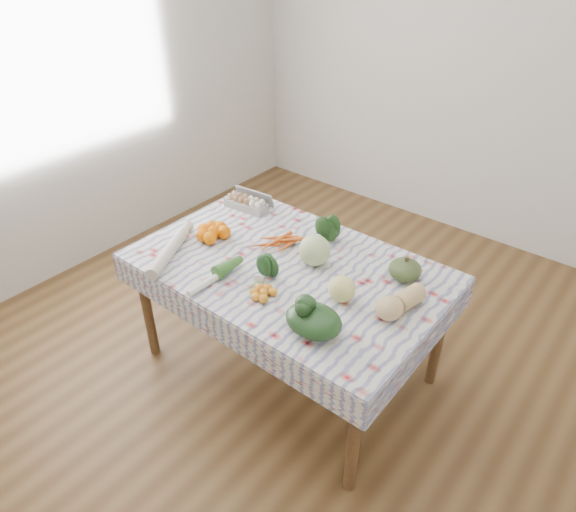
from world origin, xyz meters
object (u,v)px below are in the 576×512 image
object	(u,v)px
dining_table	(288,277)
grapefruit	(342,289)
egg_carton	(246,203)
kabocha_squash	(405,270)
cabbage	(315,250)
butternut_squash	(400,301)

from	to	relation	value
dining_table	grapefruit	world-z (taller)	grapefruit
egg_carton	kabocha_squash	bearing A→B (deg)	-8.03
egg_carton	kabocha_squash	xyz separation A→B (m)	(1.15, -0.04, 0.02)
egg_carton	cabbage	size ratio (longest dim) A/B	1.67
dining_table	kabocha_squash	size ratio (longest dim) A/B	9.44
egg_carton	grapefruit	xyz separation A→B (m)	(0.99, -0.39, 0.03)
cabbage	dining_table	bearing A→B (deg)	-135.15
egg_carton	cabbage	xyz separation A→B (m)	(0.70, -0.22, 0.05)
grapefruit	egg_carton	bearing A→B (deg)	158.60
butternut_squash	grapefruit	xyz separation A→B (m)	(-0.26, -0.10, 0.00)
dining_table	kabocha_squash	xyz separation A→B (m)	(0.54, 0.28, 0.14)
butternut_squash	cabbage	bearing A→B (deg)	-175.37
dining_table	butternut_squash	size ratio (longest dim) A/B	5.87
dining_table	egg_carton	xyz separation A→B (m)	(-0.60, 0.32, 0.12)
dining_table	cabbage	distance (m)	0.22
cabbage	butternut_squash	distance (m)	0.56
dining_table	butternut_squash	world-z (taller)	butternut_squash
dining_table	kabocha_squash	bearing A→B (deg)	27.62
butternut_squash	grapefruit	world-z (taller)	grapefruit
cabbage	grapefruit	bearing A→B (deg)	-30.09
egg_carton	kabocha_squash	size ratio (longest dim) A/B	1.67
egg_carton	butternut_squash	distance (m)	1.29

